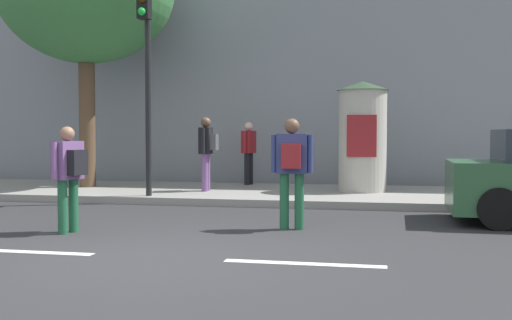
% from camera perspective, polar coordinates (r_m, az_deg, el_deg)
% --- Properties ---
extents(ground_plane, '(80.00, 80.00, 0.00)m').
position_cam_1_polar(ground_plane, '(7.43, -8.99, -8.77)').
color(ground_plane, '#2B2B2D').
extents(sidewalk_curb, '(36.00, 4.00, 0.15)m').
position_cam_1_polar(sidewalk_curb, '(14.12, 1.14, -3.10)').
color(sidewalk_curb, gray).
rests_on(sidewalk_curb, ground_plane).
extents(lane_markings, '(25.80, 0.16, 0.01)m').
position_cam_1_polar(lane_markings, '(7.43, -8.99, -8.74)').
color(lane_markings, silver).
rests_on(lane_markings, ground_plane).
extents(building_backdrop, '(36.00, 5.00, 8.49)m').
position_cam_1_polar(building_backdrop, '(19.19, 3.95, 10.84)').
color(building_backdrop, gray).
rests_on(building_backdrop, ground_plane).
extents(traffic_light, '(0.24, 0.45, 4.34)m').
position_cam_1_polar(traffic_light, '(13.07, -10.00, 9.56)').
color(traffic_light, black).
rests_on(traffic_light, sidewalk_curb).
extents(poster_column, '(1.16, 1.16, 2.44)m').
position_cam_1_polar(poster_column, '(14.07, 9.68, 2.21)').
color(poster_column, '#B2ADA3').
rests_on(poster_column, sidewalk_curb).
extents(pedestrian_in_light_jacket, '(0.46, 0.59, 1.54)m').
position_cam_1_polar(pedestrian_in_light_jacket, '(9.38, -16.67, -0.89)').
color(pedestrian_in_light_jacket, '#1E5938').
rests_on(pedestrian_in_light_jacket, ground_plane).
extents(pedestrian_in_red_top, '(0.63, 0.41, 1.66)m').
position_cam_1_polar(pedestrian_in_red_top, '(9.34, 3.28, -0.31)').
color(pedestrian_in_red_top, '#1E5938').
rests_on(pedestrian_in_red_top, ground_plane).
extents(pedestrian_in_dark_shirt, '(0.31, 0.60, 1.57)m').
position_cam_1_polar(pedestrian_in_dark_shirt, '(15.68, -0.67, 1.07)').
color(pedestrian_in_dark_shirt, black).
rests_on(pedestrian_in_dark_shirt, sidewalk_curb).
extents(pedestrian_tallest, '(0.39, 0.58, 1.64)m').
position_cam_1_polar(pedestrian_tallest, '(14.00, -4.50, 1.15)').
color(pedestrian_tallest, '#724C84').
rests_on(pedestrian_tallest, sidewalk_curb).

